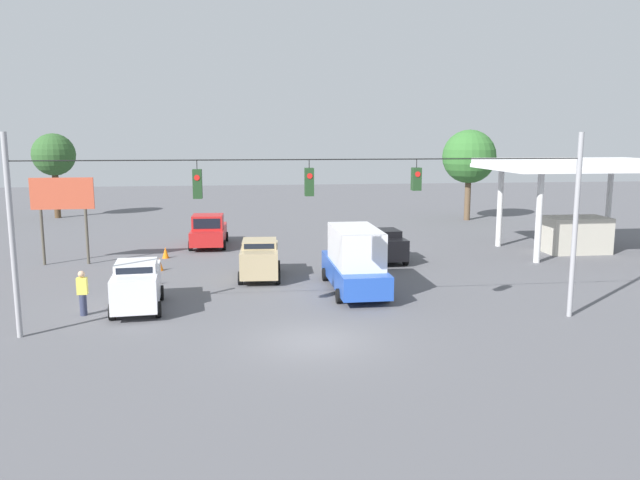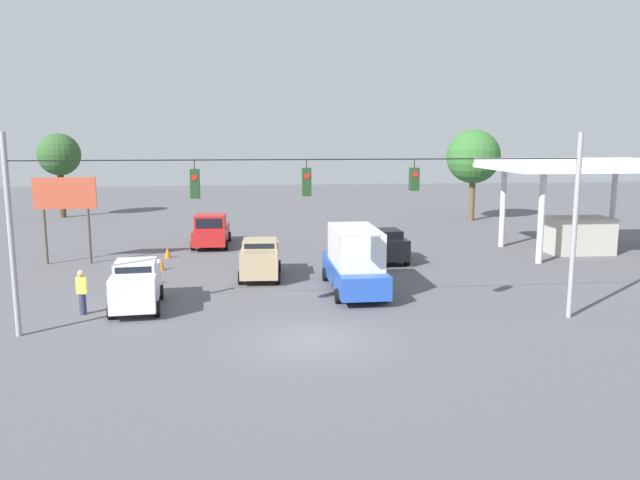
% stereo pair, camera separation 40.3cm
% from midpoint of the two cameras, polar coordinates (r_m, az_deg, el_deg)
% --- Properties ---
extents(ground_plane, '(140.00, 140.00, 0.00)m').
position_cam_midpoint_polar(ground_plane, '(22.11, -0.99, -9.22)').
color(ground_plane, '#56565B').
extents(overhead_signal_span, '(21.01, 0.38, 7.24)m').
position_cam_midpoint_polar(overhead_signal_span, '(22.84, -1.73, 2.62)').
color(overhead_signal_span, '#939399').
rests_on(overhead_signal_span, ground_plane).
extents(box_truck_blue_crossing_near, '(2.38, 6.56, 2.98)m').
position_cam_midpoint_polar(box_truck_blue_crossing_near, '(28.62, 2.80, -1.85)').
color(box_truck_blue_crossing_near, '#234CB2').
rests_on(box_truck_blue_crossing_near, ground_plane).
extents(sedan_white_parked_shoulder, '(2.25, 4.33, 2.01)m').
position_cam_midpoint_polar(sedan_white_parked_shoulder, '(26.85, -16.80, -3.93)').
color(sedan_white_parked_shoulder, silver).
rests_on(sedan_white_parked_shoulder, ground_plane).
extents(pickup_truck_red_withflow_far, '(2.39, 5.16, 2.12)m').
position_cam_midpoint_polar(pickup_truck_red_withflow_far, '(41.01, -10.41, 0.78)').
color(pickup_truck_red_withflow_far, red).
rests_on(pickup_truck_red_withflow_far, ground_plane).
extents(sedan_tan_withflow_mid, '(2.22, 4.12, 1.97)m').
position_cam_midpoint_polar(sedan_tan_withflow_mid, '(31.44, -5.90, -1.67)').
color(sedan_tan_withflow_mid, tan).
rests_on(sedan_tan_withflow_mid, ground_plane).
extents(sedan_black_oncoming_far, '(2.15, 4.00, 1.83)m').
position_cam_midpoint_polar(sedan_black_oncoming_far, '(35.68, 5.54, -0.44)').
color(sedan_black_oncoming_far, black).
rests_on(sedan_black_oncoming_far, ground_plane).
extents(traffic_cone_nearest, '(0.39, 0.39, 0.66)m').
position_cam_midpoint_polar(traffic_cone_nearest, '(27.85, -16.33, -4.94)').
color(traffic_cone_nearest, orange).
rests_on(traffic_cone_nearest, ground_plane).
extents(traffic_cone_second, '(0.39, 0.39, 0.66)m').
position_cam_midpoint_polar(traffic_cone_second, '(31.07, -15.39, -3.41)').
color(traffic_cone_second, orange).
rests_on(traffic_cone_second, ground_plane).
extents(traffic_cone_third, '(0.39, 0.39, 0.66)m').
position_cam_midpoint_polar(traffic_cone_third, '(34.30, -14.78, -2.18)').
color(traffic_cone_third, orange).
rests_on(traffic_cone_third, ground_plane).
extents(traffic_cone_fourth, '(0.39, 0.39, 0.66)m').
position_cam_midpoint_polar(traffic_cone_fourth, '(37.66, -14.24, -1.13)').
color(traffic_cone_fourth, orange).
rests_on(traffic_cone_fourth, ground_plane).
extents(gas_station, '(10.82, 7.76, 5.67)m').
position_cam_midpoint_polar(gas_station, '(40.89, 22.29, 4.63)').
color(gas_station, silver).
rests_on(gas_station, ground_plane).
extents(roadside_billboard, '(3.37, 0.16, 4.84)m').
position_cam_midpoint_polar(roadside_billboard, '(37.18, -22.77, 3.26)').
color(roadside_billboard, '#4C473D').
rests_on(roadside_billboard, ground_plane).
extents(pedestrian, '(0.40, 0.28, 1.82)m').
position_cam_midpoint_polar(pedestrian, '(26.69, -21.30, -4.52)').
color(pedestrian, '#2D334C').
rests_on(pedestrian, ground_plane).
extents(tree_horizon_left, '(3.62, 3.62, 7.30)m').
position_cam_midpoint_polar(tree_horizon_left, '(58.80, -23.35, 7.11)').
color(tree_horizon_left, '#4C3823').
rests_on(tree_horizon_left, ground_plane).
extents(tree_horizon_right, '(4.47, 4.47, 7.60)m').
position_cam_midpoint_polar(tree_horizon_right, '(54.06, 13.27, 7.40)').
color(tree_horizon_right, brown).
rests_on(tree_horizon_right, ground_plane).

